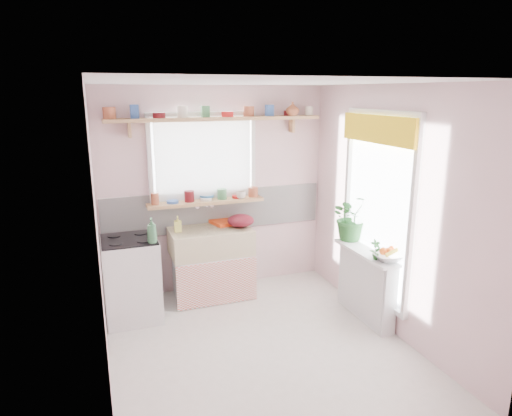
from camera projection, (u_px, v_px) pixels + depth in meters
name	position (u px, v px, depth m)	size (l,w,h in m)	color
room	(289.00, 188.00, 5.11)	(3.20, 3.20, 3.20)	white
sink_unit	(211.00, 263.00, 5.47)	(0.95, 0.65, 1.11)	white
cooker	(132.00, 279.00, 4.93)	(0.58, 0.58, 0.93)	white
radiator_ledge	(366.00, 284.00, 4.96)	(0.22, 0.95, 0.78)	white
windowsill	(206.00, 202.00, 5.47)	(1.40, 0.22, 0.04)	tan
pine_shelf	(217.00, 119.00, 5.26)	(2.52, 0.24, 0.04)	tan
shelf_crockery	(215.00, 112.00, 5.24)	(2.47, 0.11, 0.12)	#A55133
sill_crockery	(204.00, 196.00, 5.44)	(1.35, 0.11, 0.12)	#A55133
dish_tray	(229.00, 221.00, 5.64)	(0.42, 0.32, 0.04)	#FE4C16
colander	(241.00, 221.00, 5.47)	(0.32, 0.32, 0.15)	#5B0F1C
jade_plant	(352.00, 217.00, 5.17)	(0.48, 0.42, 0.54)	#255D26
fruit_bowl	(388.00, 257.00, 4.58)	(0.31, 0.31, 0.08)	silver
herb_pot	(376.00, 250.00, 4.58)	(0.11, 0.08, 0.21)	#296729
soap_bottle_sink	(178.00, 224.00, 5.26)	(0.08, 0.08, 0.18)	#F7F86E
sill_cup	(241.00, 195.00, 5.53)	(0.12, 0.12, 0.09)	beige
sill_bowl	(207.00, 197.00, 5.52)	(0.19, 0.19, 0.06)	#3775B5
shelf_vase	(292.00, 109.00, 5.49)	(0.16, 0.16, 0.17)	#A85733
cooker_bottle	(152.00, 230.00, 4.66)	(0.10, 0.10, 0.27)	#3B764B
fruit	(389.00, 251.00, 4.57)	(0.20, 0.14, 0.10)	#FF5F15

